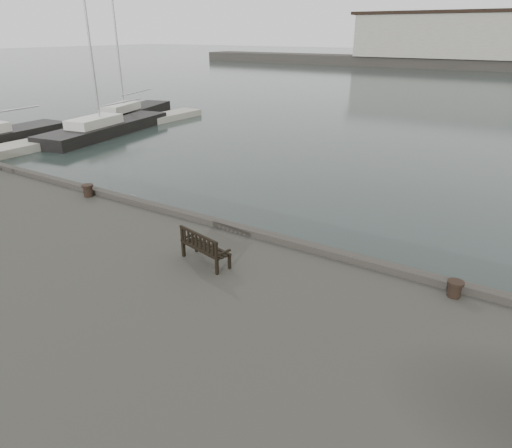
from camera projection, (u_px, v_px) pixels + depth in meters
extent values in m
plane|color=black|center=(231.00, 273.00, 14.12)|extent=(400.00, 400.00, 0.00)
cube|color=#A4A198|center=(81.00, 135.00, 31.72)|extent=(2.00, 24.00, 0.50)
cube|color=#A4A198|center=(477.00, 36.00, 87.01)|extent=(46.00, 9.00, 8.00)
cube|color=black|center=(481.00, 11.00, 85.33)|extent=(48.00, 9.50, 0.60)
cube|color=black|center=(206.00, 248.00, 11.26)|extent=(1.51, 0.80, 0.04)
cube|color=black|center=(198.00, 243.00, 11.04)|extent=(1.41, 0.37, 0.43)
cube|color=black|center=(206.00, 255.00, 11.34)|extent=(1.40, 0.71, 0.39)
cylinder|color=black|center=(88.00, 191.00, 15.89)|extent=(0.52, 0.52, 0.42)
cylinder|color=black|center=(455.00, 289.00, 9.87)|extent=(0.37, 0.37, 0.37)
cube|color=black|center=(129.00, 118.00, 38.87)|extent=(5.58, 11.37, 1.40)
cube|color=beige|center=(127.00, 106.00, 38.48)|extent=(2.67, 4.20, 0.60)
cylinder|color=#B2B5B7|center=(119.00, 24.00, 36.03)|extent=(0.16, 0.16, 13.18)
cube|color=black|center=(107.00, 133.00, 33.07)|extent=(4.69, 11.75, 1.40)
cube|color=beige|center=(105.00, 119.00, 32.68)|extent=(2.48, 4.26, 0.60)
cylinder|color=#B2B5B7|center=(93.00, 18.00, 30.12)|extent=(0.16, 0.16, 13.73)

